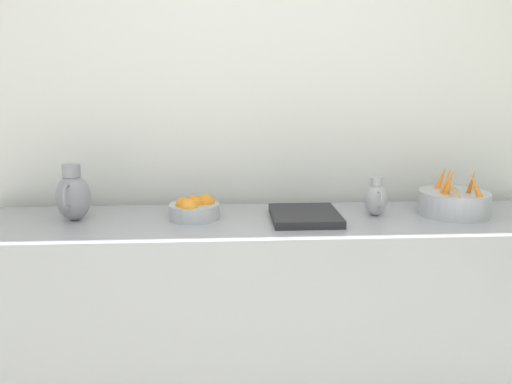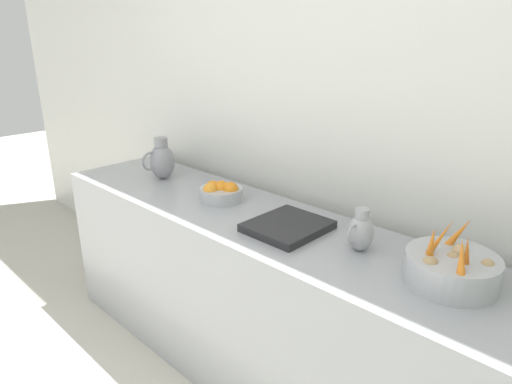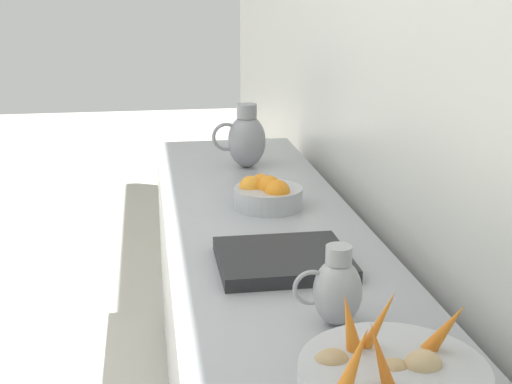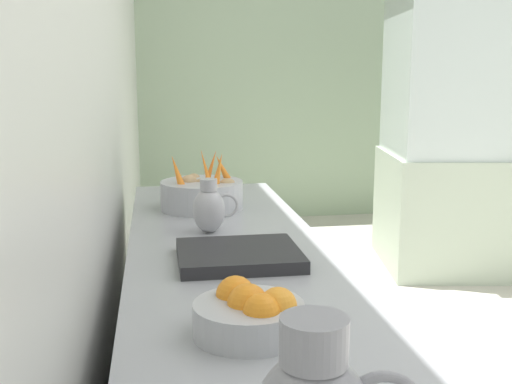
{
  "view_description": "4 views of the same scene",
  "coord_description": "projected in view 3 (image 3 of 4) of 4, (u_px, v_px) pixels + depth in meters",
  "views": [
    {
      "loc": [
        0.64,
        -0.25,
        1.52
      ],
      "look_at": [
        -1.53,
        -0.13,
        1.04
      ],
      "focal_mm": 35.08,
      "sensor_mm": 36.0,
      "label": 1
    },
    {
      "loc": [
        -0.1,
        1.27,
        1.75
      ],
      "look_at": [
        -1.48,
        -0.06,
        1.07
      ],
      "focal_mm": 31.52,
      "sensor_mm": 36.0,
      "label": 2
    },
    {
      "loc": [
        -1.19,
        1.79,
        1.64
      ],
      "look_at": [
        -1.51,
        -0.31,
        1.0
      ],
      "focal_mm": 49.99,
      "sensor_mm": 36.0,
      "label": 3
    },
    {
      "loc": [
        -1.75,
        -1.58,
        1.44
      ],
      "look_at": [
        -1.49,
        -0.0,
        1.13
      ],
      "focal_mm": 43.73,
      "sensor_mm": 36.0,
      "label": 4
    }
  ],
  "objects": [
    {
      "name": "metal_pitcher_short",
      "position": [
        337.0,
        289.0,
        1.53
      ],
      "size": [
        0.15,
        0.11,
        0.18
      ],
      "color": "#A3A3A8",
      "rests_on": "prep_counter"
    },
    {
      "name": "orange_bowl",
      "position": [
        267.0,
        194.0,
        2.33
      ],
      "size": [
        0.23,
        0.23,
        0.11
      ],
      "color": "#ADAFB5",
      "rests_on": "prep_counter"
    },
    {
      "name": "metal_pitcher_tall",
      "position": [
        246.0,
        139.0,
        2.82
      ],
      "size": [
        0.21,
        0.15,
        0.25
      ],
      "color": "gray",
      "rests_on": "prep_counter"
    },
    {
      "name": "counter_sink_basin",
      "position": [
        283.0,
        260.0,
        1.86
      ],
      "size": [
        0.34,
        0.3,
        0.04
      ],
      "primitive_type": "cube",
      "color": "#232326",
      "rests_on": "prep_counter"
    }
  ]
}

